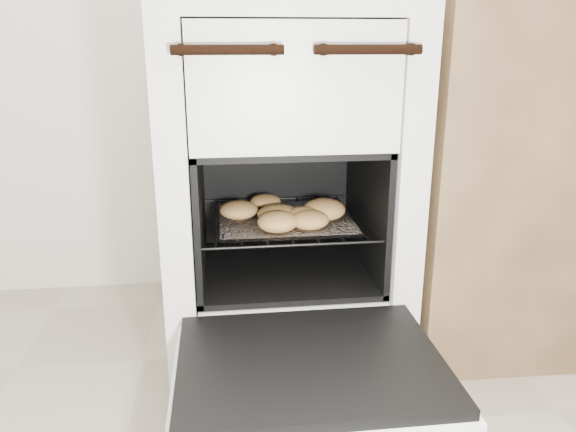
{
  "coord_description": "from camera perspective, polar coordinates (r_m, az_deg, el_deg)",
  "views": [
    {
      "loc": [
        -0.1,
        -0.35,
        0.84
      ],
      "look_at": [
        0.06,
        1.01,
        0.41
      ],
      "focal_mm": 35.0,
      "sensor_mm": 36.0,
      "label": 1
    }
  ],
  "objects": [
    {
      "name": "oven_rack",
      "position": [
        1.52,
        -0.38,
        -0.31
      ],
      "size": [
        0.45,
        0.43,
        0.01
      ],
      "color": "black",
      "rests_on": "stove"
    },
    {
      "name": "counter",
      "position": [
        1.83,
        25.8,
        4.38
      ],
      "size": [
        0.98,
        0.66,
        0.96
      ],
      "primitive_type": "cube",
      "rotation": [
        0.0,
        0.0,
        -0.02
      ],
      "color": "olive",
      "rests_on": "ground"
    },
    {
      "name": "oven_door",
      "position": [
        1.19,
        2.26,
        -14.97
      ],
      "size": [
        0.56,
        0.43,
        0.04
      ],
      "color": "black",
      "rests_on": "stove"
    },
    {
      "name": "baked_rolls",
      "position": [
        1.46,
        0.0,
        0.28
      ],
      "size": [
        0.37,
        0.33,
        0.05
      ],
      "color": "tan",
      "rests_on": "foil_sheet"
    },
    {
      "name": "foil_sheet",
      "position": [
        1.5,
        -0.29,
        -0.32
      ],
      "size": [
        0.35,
        0.31,
        0.01
      ],
      "primitive_type": "cube",
      "color": "silver",
      "rests_on": "oven_rack"
    },
    {
      "name": "stove",
      "position": [
        1.56,
        -0.67,
        3.44
      ],
      "size": [
        0.62,
        0.69,
        0.95
      ],
      "color": "white",
      "rests_on": "ground"
    }
  ]
}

